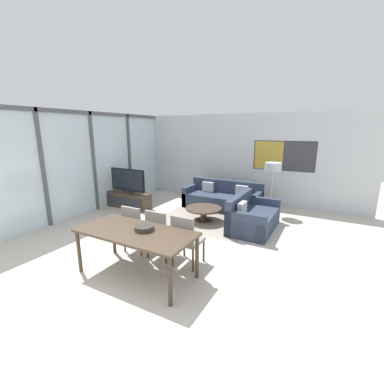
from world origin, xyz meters
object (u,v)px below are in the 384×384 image
sofa_side (251,217)px  floor_lamp (273,169)px  sofa_main (223,199)px  dining_chair_left (136,226)px  dining_chair_right (186,238)px  tv_console (129,200)px  coffee_table (204,211)px  dining_table (136,235)px  fruit_bowl (144,228)px  dining_chair_centre (160,231)px  television (128,181)px

sofa_side → floor_lamp: 1.68m
sofa_main → sofa_side: bearing=-45.5°
sofa_main → floor_lamp: (1.38, 0.11, 0.99)m
dining_chair_left → dining_chair_right: 1.11m
tv_console → dining_chair_left: bearing=-45.0°
coffee_table → sofa_main: bearing=90.0°
sofa_side → dining_table: sofa_side is taller
coffee_table → fruit_bowl: size_ratio=2.98×
dining_chair_centre → floor_lamp: bearing=71.4°
sofa_main → dining_chair_centre: 3.48m
sofa_side → fruit_bowl: (-0.93, -2.79, 0.54)m
television → sofa_side: television is taller
tv_console → sofa_side: (3.72, 0.11, 0.04)m
television → sofa_side: (3.72, 0.11, -0.56)m
sofa_main → dining_chair_right: size_ratio=2.43×
dining_chair_left → floor_lamp: bearing=63.9°
dining_table → dining_chair_right: 0.85m
dining_chair_centre → dining_chair_right: size_ratio=1.00×
sofa_main → dining_chair_left: size_ratio=2.43×
dining_table → fruit_bowl: fruit_bowl is taller
dining_table → dining_chair_right: size_ratio=2.05×
coffee_table → dining_chair_left: (-0.38, -2.16, 0.25)m
sofa_main → dining_table: sofa_main is taller
coffee_table → dining_table: dining_table is taller
dining_table → dining_chair_centre: (0.00, 0.65, -0.17)m
tv_console → fruit_bowl: (2.79, -2.69, 0.58)m
dining_chair_right → dining_table: bearing=-131.5°
dining_chair_centre → sofa_side: bearing=65.2°
dining_table → dining_chair_right: (0.55, 0.63, -0.17)m
tv_console → fruit_bowl: size_ratio=4.65×
coffee_table → dining_chair_centre: (0.18, -2.15, 0.25)m
coffee_table → floor_lamp: bearing=45.8°
dining_chair_left → fruit_bowl: size_ratio=3.00×
dining_chair_centre → dining_chair_right: (0.55, -0.02, 0.00)m
dining_table → fruit_bowl: (0.10, 0.09, 0.11)m
coffee_table → television: bearing=-179.4°
television → dining_chair_left: size_ratio=1.35×
tv_console → fruit_bowl: bearing=-43.9°
television → dining_chair_centre: bearing=-38.4°
coffee_table → dining_chair_centre: 2.18m
tv_console → dining_table: size_ratio=0.76×
dining_table → tv_console: bearing=134.1°
tv_console → floor_lamp: 4.28m
sofa_side → dining_chair_left: bearing=144.7°
television → dining_table: television is taller
dining_chair_centre → fruit_bowl: (0.10, -0.56, 0.29)m
tv_console → coffee_table: (2.51, 0.03, 0.04)m
sofa_side → coffee_table: sofa_side is taller
dining_chair_centre → fruit_bowl: size_ratio=3.00×
fruit_bowl → television: bearing=136.1°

